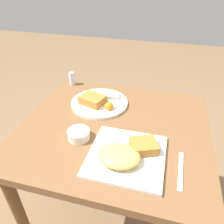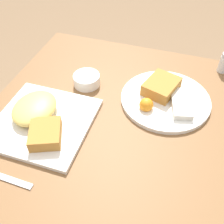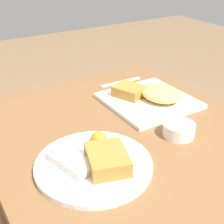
# 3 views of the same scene
# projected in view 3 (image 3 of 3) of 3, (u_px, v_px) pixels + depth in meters

# --- Properties ---
(dining_table) EXTENTS (0.84, 0.77, 0.76)m
(dining_table) POSITION_uv_depth(u_px,v_px,m) (120.00, 157.00, 0.99)
(dining_table) COLOR brown
(dining_table) RESTS_ON ground_plane
(plate_square_near) EXTENTS (0.28, 0.28, 0.06)m
(plate_square_near) POSITION_uv_depth(u_px,v_px,m) (150.00, 96.00, 1.08)
(plate_square_near) COLOR white
(plate_square_near) RESTS_ON dining_table
(plate_oval_far) EXTENTS (0.29, 0.29, 0.05)m
(plate_oval_far) POSITION_uv_depth(u_px,v_px,m) (95.00, 162.00, 0.76)
(plate_oval_far) COLOR white
(plate_oval_far) RESTS_ON dining_table
(sauce_ramekin) EXTENTS (0.09, 0.09, 0.04)m
(sauce_ramekin) POSITION_uv_depth(u_px,v_px,m) (179.00, 129.00, 0.89)
(sauce_ramekin) COLOR white
(sauce_ramekin) RESTS_ON dining_table
(butter_knife) EXTENTS (0.02, 0.18, 0.00)m
(butter_knife) POSITION_uv_depth(u_px,v_px,m) (121.00, 82.00, 1.24)
(butter_knife) COLOR silver
(butter_knife) RESTS_ON dining_table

